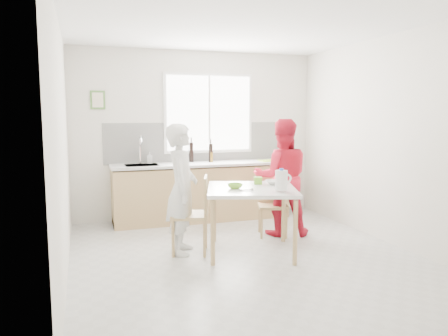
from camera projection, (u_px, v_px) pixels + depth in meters
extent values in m
plane|color=#B7B7B2|center=(246.00, 257.00, 5.20)|extent=(4.50, 4.50, 0.00)
plane|color=silver|center=(197.00, 135.00, 7.15)|extent=(4.00, 0.00, 4.00)
plane|color=silver|center=(367.00, 165.00, 2.91)|extent=(4.00, 0.00, 4.00)
plane|color=silver|center=(62.00, 148.00, 4.41)|extent=(0.00, 4.50, 4.50)
plane|color=silver|center=(390.00, 140.00, 5.65)|extent=(0.00, 4.50, 4.50)
plane|color=white|center=(247.00, 23.00, 4.87)|extent=(4.50, 4.50, 0.00)
cube|color=white|center=(209.00, 113.00, 7.16)|extent=(1.50, 0.03, 1.30)
cube|color=white|center=(209.00, 113.00, 7.14)|extent=(1.40, 0.02, 1.20)
cube|color=white|center=(209.00, 113.00, 7.14)|extent=(0.03, 0.03, 1.20)
cube|color=white|center=(197.00, 142.00, 7.16)|extent=(3.00, 0.02, 0.65)
cube|color=#56863D|center=(98.00, 100.00, 6.59)|extent=(0.22, 0.02, 0.28)
cube|color=beige|center=(98.00, 100.00, 6.58)|extent=(0.16, 0.01, 0.22)
cube|color=tan|center=(202.00, 193.00, 6.99)|extent=(2.80, 0.60, 0.86)
cube|color=#3F3326|center=(202.00, 216.00, 7.03)|extent=(2.80, 0.54, 0.10)
cube|color=silver|center=(202.00, 164.00, 6.93)|extent=(2.84, 0.64, 0.04)
cube|color=#A5A5AA|center=(142.00, 166.00, 6.63)|extent=(0.50, 0.40, 0.03)
cylinder|color=silver|center=(140.00, 152.00, 6.76)|extent=(0.02, 0.02, 0.36)
torus|color=silver|center=(140.00, 141.00, 6.67)|extent=(0.02, 0.18, 0.18)
cube|color=silver|center=(251.00, 189.00, 5.27)|extent=(1.32, 1.32, 0.04)
cylinder|color=tan|center=(213.00, 233.00, 4.86)|extent=(0.05, 0.05, 0.74)
cylinder|color=tan|center=(214.00, 214.00, 5.77)|extent=(0.05, 0.05, 0.74)
cylinder|color=tan|center=(295.00, 233.00, 4.86)|extent=(0.05, 0.05, 0.74)
cylinder|color=tan|center=(284.00, 214.00, 5.78)|extent=(0.05, 0.05, 0.74)
cube|color=tan|center=(190.00, 215.00, 5.30)|extent=(0.55, 0.55, 0.04)
cube|color=tan|center=(206.00, 195.00, 5.27)|extent=(0.16, 0.40, 0.46)
cylinder|color=tan|center=(176.00, 231.00, 5.52)|extent=(0.04, 0.04, 0.45)
cylinder|color=tan|center=(173.00, 239.00, 5.15)|extent=(0.04, 0.04, 0.45)
cylinder|color=tan|center=(206.00, 231.00, 5.52)|extent=(0.04, 0.04, 0.45)
cylinder|color=tan|center=(205.00, 239.00, 5.15)|extent=(0.04, 0.04, 0.45)
cube|color=tan|center=(273.00, 206.00, 6.06)|extent=(0.49, 0.49, 0.04)
cube|color=tan|center=(272.00, 188.00, 6.21)|extent=(0.36, 0.14, 0.41)
cylinder|color=tan|center=(262.00, 224.00, 5.92)|extent=(0.03, 0.03, 0.40)
cylinder|color=tan|center=(286.00, 224.00, 5.92)|extent=(0.03, 0.03, 0.40)
cylinder|color=tan|center=(259.00, 218.00, 6.25)|extent=(0.03, 0.03, 0.40)
cylinder|color=tan|center=(283.00, 218.00, 6.25)|extent=(0.03, 0.03, 0.40)
imported|color=silver|center=(182.00, 189.00, 5.26)|extent=(0.54, 0.66, 1.58)
imported|color=red|center=(282.00, 177.00, 6.08)|extent=(0.94, 0.83, 1.62)
imported|color=#75B82A|center=(235.00, 186.00, 5.21)|extent=(0.22, 0.22, 0.06)
imported|color=silver|center=(274.00, 182.00, 5.51)|extent=(0.27, 0.27, 0.05)
cylinder|color=white|center=(281.00, 180.00, 4.97)|extent=(0.14, 0.14, 0.23)
cylinder|color=blue|center=(281.00, 170.00, 4.96)|extent=(0.05, 0.05, 0.03)
torus|color=white|center=(287.00, 178.00, 4.99)|extent=(0.11, 0.05, 0.11)
cube|color=#6FB72A|center=(258.00, 180.00, 5.54)|extent=(0.13, 0.13, 0.09)
cylinder|color=#A5A5AA|center=(246.00, 190.00, 5.05)|extent=(0.16, 0.02, 0.01)
cube|color=#A5D731|center=(270.00, 161.00, 7.19)|extent=(0.36, 0.26, 0.01)
cylinder|color=black|center=(191.00, 152.00, 7.03)|extent=(0.07, 0.07, 0.32)
cylinder|color=black|center=(211.00, 153.00, 7.00)|extent=(0.07, 0.07, 0.30)
cylinder|color=brown|center=(211.00, 157.00, 7.00)|extent=(0.06, 0.06, 0.16)
imported|color=#999999|center=(150.00, 158.00, 6.82)|extent=(0.09, 0.09, 0.18)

